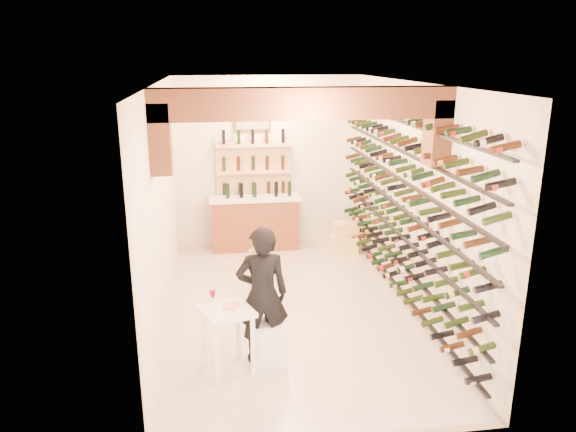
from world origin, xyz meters
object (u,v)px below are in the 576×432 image
object	(u,v)px
back_counter	(255,221)
tasting_table	(227,320)
person	(262,295)
crate_lower	(345,243)
wine_rack	(397,201)
white_stool	(268,342)
chrome_barstool	(260,270)

from	to	relation	value
back_counter	tasting_table	size ratio (longest dim) A/B	1.79
person	crate_lower	size ratio (longest dim) A/B	3.20
wine_rack	back_counter	bearing A→B (deg)	124.66
white_stool	chrome_barstool	size ratio (longest dim) A/B	0.67
wine_rack	crate_lower	world-z (taller)	wine_rack
wine_rack	white_stool	world-z (taller)	wine_rack
person	white_stool	bearing A→B (deg)	139.40
wine_rack	person	world-z (taller)	wine_rack
tasting_table	crate_lower	world-z (taller)	tasting_table
person	chrome_barstool	xyz separation A→B (m)	(0.14, 1.77, -0.41)
back_counter	chrome_barstool	distance (m)	2.25
chrome_barstool	white_stool	bearing A→B (deg)	-92.29
tasting_table	person	world-z (taller)	person
person	tasting_table	bearing A→B (deg)	23.99
person	chrome_barstool	world-z (taller)	person
person	chrome_barstool	size ratio (longest dim) A/B	2.26
tasting_table	crate_lower	distance (m)	4.45
tasting_table	person	xyz separation A→B (m)	(0.42, 0.20, 0.20)
chrome_barstool	crate_lower	distance (m)	2.53
white_stool	person	distance (m)	0.60
person	crate_lower	xyz separation A→B (m)	(1.89, 3.57, -0.69)
back_counter	tasting_table	xyz separation A→B (m)	(-0.66, -4.22, 0.11)
person	crate_lower	bearing A→B (deg)	-118.71
back_counter	chrome_barstool	bearing A→B (deg)	-92.69
crate_lower	wine_rack	bearing A→B (deg)	-85.37
back_counter	white_stool	bearing A→B (deg)	-92.51
wine_rack	chrome_barstool	xyz separation A→B (m)	(-1.94, 0.40, -1.12)
person	chrome_barstool	bearing A→B (deg)	-95.15
white_stool	person	bearing A→B (deg)	140.19
wine_rack	crate_lower	bearing A→B (deg)	94.63
white_stool	chrome_barstool	world-z (taller)	chrome_barstool
wine_rack	chrome_barstool	bearing A→B (deg)	168.37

